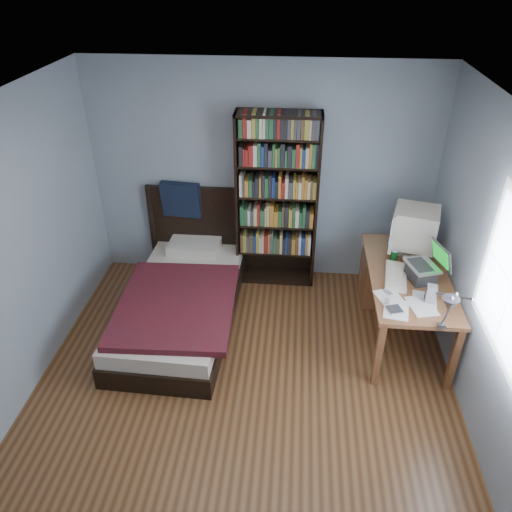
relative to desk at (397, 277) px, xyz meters
The scene contains 14 objects.
room 2.24m from the desk, 135.30° to the right, with size 4.20×4.24×2.50m.
desk is the anchor object (origin of this frame).
crt_monitor 0.60m from the desk, ahead, with size 0.53×0.49×0.50m.
laptop 0.67m from the desk, 78.33° to the right, with size 0.40×0.38×0.39m.
desk_lamp 1.78m from the desk, 89.74° to the right, with size 0.24×0.53×0.63m.
keyboard 0.61m from the desk, 105.45° to the right, with size 0.19×0.49×0.03m, color beige.
speaker 0.94m from the desk, 82.73° to the right, with size 0.08×0.08×0.17m, color #949497.
soda_can 0.45m from the desk, 119.53° to the right, with size 0.07×0.07×0.13m, color #063107.
mouse 0.38m from the desk, 87.30° to the right, with size 0.07×0.12×0.04m, color silver.
phone_silver 0.86m from the desk, 107.78° to the right, with size 0.05×0.09×0.02m, color silver.
phone_grey 0.99m from the desk, 106.86° to the right, with size 0.04×0.08×0.02m, color #949497.
external_drive 1.09m from the desk, 102.37° to the right, with size 0.11×0.11×0.02m, color #949497.
bookshelf 1.53m from the desk, 160.22° to the left, with size 0.90×0.30×2.00m.
bed 2.30m from the desk, behind, with size 1.19×2.17×1.16m.
Camera 1 is at (0.39, -3.05, 3.41)m, focal length 35.00 mm.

